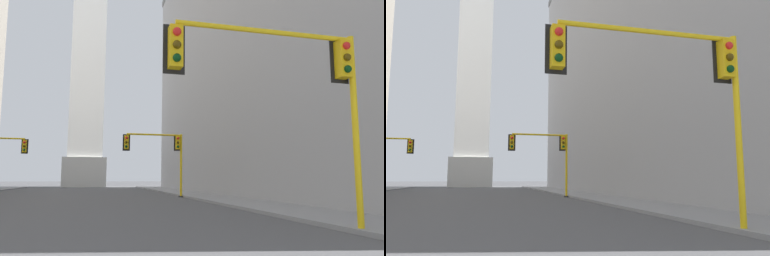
% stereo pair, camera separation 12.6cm
% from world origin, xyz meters
% --- Properties ---
extents(sidewalk_right, '(5.00, 80.88, 0.15)m').
position_xyz_m(sidewalk_right, '(11.33, 24.26, 0.07)').
color(sidewalk_right, gray).
rests_on(sidewalk_right, ground_plane).
extents(building_right, '(20.05, 55.13, 31.85)m').
position_xyz_m(building_right, '(22.17, 30.86, 15.94)').
color(building_right, '#9E9EA0').
rests_on(building_right, ground_plane).
extents(obelisk, '(7.35, 7.35, 56.68)m').
position_xyz_m(obelisk, '(0.00, 67.40, 27.09)').
color(obelisk, silver).
rests_on(obelisk, ground_plane).
extents(traffic_light_near_right, '(5.69, 0.50, 5.59)m').
position_xyz_m(traffic_light_near_right, '(7.17, 6.59, 4.29)').
color(traffic_light_near_right, yellow).
rests_on(traffic_light_near_right, ground_plane).
extents(traffic_light_mid_right, '(4.92, 0.51, 5.11)m').
position_xyz_m(traffic_light_mid_right, '(7.03, 27.45, 3.89)').
color(traffic_light_mid_right, yellow).
rests_on(traffic_light_mid_right, ground_plane).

